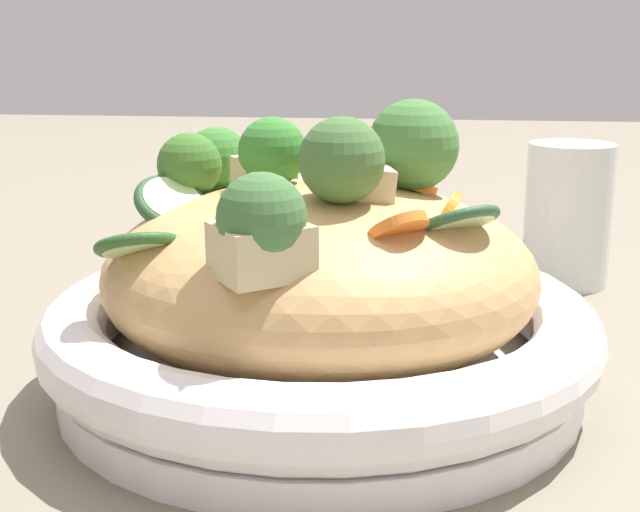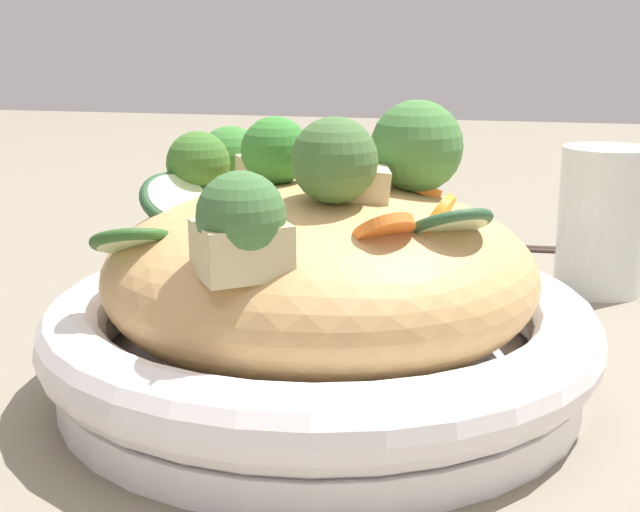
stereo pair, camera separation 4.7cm
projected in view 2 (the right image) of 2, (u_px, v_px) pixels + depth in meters
ground_plane at (320, 387)px, 0.49m from camera, size 3.00×3.00×0.00m
serving_bowl at (320, 339)px, 0.49m from camera, size 0.30×0.30×0.06m
noodle_heap at (320, 273)px, 0.48m from camera, size 0.23×0.23×0.10m
broccoli_florets at (303, 165)px, 0.47m from camera, size 0.20×0.18×0.08m
carrot_coins at (378, 205)px, 0.45m from camera, size 0.12×0.13×0.03m
zucchini_slices at (276, 204)px, 0.47m from camera, size 0.17×0.21×0.04m
chicken_chunks at (284, 214)px, 0.42m from camera, size 0.15×0.09×0.04m
chopsticks_pair at (423, 242)px, 0.81m from camera, size 0.03×0.24×0.01m
drinking_glass at (603, 220)px, 0.66m from camera, size 0.07×0.07×0.11m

